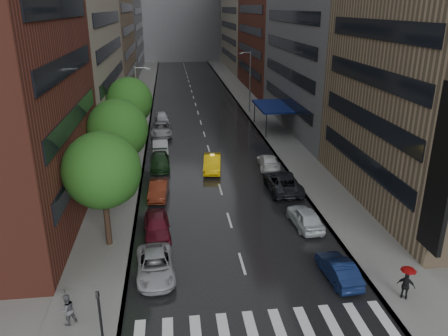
# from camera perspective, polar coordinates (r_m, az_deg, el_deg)

# --- Properties ---
(ground) EXTENTS (220.00, 220.00, 0.00)m
(ground) POSITION_cam_1_polar(r_m,az_deg,el_deg) (25.10, 3.92, -17.25)
(ground) COLOR gray
(ground) RESTS_ON ground
(road) EXTENTS (14.00, 140.00, 0.01)m
(road) POSITION_cam_1_polar(r_m,az_deg,el_deg) (71.25, -3.64, 7.95)
(road) COLOR black
(road) RESTS_ON ground
(sidewalk_left) EXTENTS (4.00, 140.00, 0.15)m
(sidewalk_left) POSITION_cam_1_polar(r_m,az_deg,el_deg) (71.29, -10.94, 7.68)
(sidewalk_left) COLOR gray
(sidewalk_left) RESTS_ON ground
(sidewalk_right) EXTENTS (4.00, 140.00, 0.15)m
(sidewalk_right) POSITION_cam_1_polar(r_m,az_deg,el_deg) (72.31, 3.57, 8.19)
(sidewalk_right) COLOR gray
(sidewalk_right) RESTS_ON ground
(crosswalk) EXTENTS (13.15, 2.80, 0.01)m
(crosswalk) POSITION_cam_1_polar(r_m,az_deg,el_deg) (23.61, 5.38, -20.10)
(crosswalk) COLOR silver
(crosswalk) RESTS_ON ground
(buildings_left) EXTENTS (8.00, 108.00, 38.00)m
(buildings_left) POSITION_cam_1_polar(r_m,az_deg,el_deg) (79.03, -15.99, 20.16)
(buildings_left) COLOR maroon
(buildings_left) RESTS_ON ground
(buildings_right) EXTENTS (8.05, 109.10, 36.00)m
(buildings_right) POSITION_cam_1_polar(r_m,az_deg,el_deg) (78.52, 7.47, 20.03)
(buildings_right) COLOR #937A5B
(buildings_right) RESTS_ON ground
(building_far) EXTENTS (40.00, 14.00, 32.00)m
(building_far) POSITION_cam_1_polar(r_m,az_deg,el_deg) (137.53, -5.70, 20.58)
(building_far) COLOR slate
(building_far) RESTS_ON ground
(tree_near) EXTENTS (5.02, 5.02, 7.99)m
(tree_near) POSITION_cam_1_polar(r_m,az_deg,el_deg) (28.88, -15.65, -0.32)
(tree_near) COLOR #382619
(tree_near) RESTS_ON ground
(tree_mid) EXTENTS (5.11, 5.11, 8.15)m
(tree_mid) POSITION_cam_1_polar(r_m,az_deg,el_deg) (37.98, -13.71, 4.95)
(tree_mid) COLOR #382619
(tree_mid) RESTS_ON ground
(tree_far) EXTENTS (5.08, 5.08, 8.09)m
(tree_far) POSITION_cam_1_polar(r_m,az_deg,el_deg) (49.78, -12.27, 8.60)
(tree_far) COLOR #382619
(tree_far) RESTS_ON ground
(taxi) EXTENTS (2.19, 4.85, 1.54)m
(taxi) POSITION_cam_1_polar(r_m,az_deg,el_deg) (43.07, -1.54, 0.66)
(taxi) COLOR yellow
(taxi) RESTS_ON ground
(parked_cars_left) EXTENTS (2.69, 42.22, 1.56)m
(parked_cars_left) POSITION_cam_1_polar(r_m,az_deg,el_deg) (44.30, -8.38, 0.96)
(parked_cars_left) COLOR #A3A3A8
(parked_cars_left) RESTS_ON ground
(parked_cars_right) EXTENTS (2.71, 23.68, 1.60)m
(parked_cars_right) POSITION_cam_1_polar(r_m,az_deg,el_deg) (36.90, 8.42, -3.09)
(parked_cars_right) COLOR #0D1A3F
(parked_cars_right) RESTS_ON ground
(ped_black_umbrella) EXTENTS (1.05, 1.03, 2.09)m
(ped_black_umbrella) POSITION_cam_1_polar(r_m,az_deg,el_deg) (24.11, -19.91, -16.30)
(ped_black_umbrella) COLOR #545359
(ped_black_umbrella) RESTS_ON sidewalk_left
(ped_red_umbrella) EXTENTS (1.00, 0.88, 2.01)m
(ped_red_umbrella) POSITION_cam_1_polar(r_m,az_deg,el_deg) (26.43, 22.78, -13.33)
(ped_red_umbrella) COLOR black
(ped_red_umbrella) RESTS_ON sidewalk_right
(traffic_light) EXTENTS (0.18, 0.15, 3.45)m
(traffic_light) POSITION_cam_1_polar(r_m,az_deg,el_deg) (21.38, -15.85, -18.25)
(traffic_light) COLOR black
(traffic_light) RESTS_ON sidewalk_left
(street_lamp_left) EXTENTS (1.74, 0.22, 9.00)m
(street_lamp_left) POSITION_cam_1_polar(r_m,az_deg,el_deg) (50.69, -11.14, 8.15)
(street_lamp_left) COLOR gray
(street_lamp_left) RESTS_ON sidewalk_left
(street_lamp_right) EXTENTS (1.74, 0.22, 9.00)m
(street_lamp_right) POSITION_cam_1_polar(r_m,az_deg,el_deg) (66.36, 3.35, 11.32)
(street_lamp_right) COLOR gray
(street_lamp_right) RESTS_ON sidewalk_right
(awning) EXTENTS (4.00, 8.00, 3.12)m
(awning) POSITION_cam_1_polar(r_m,az_deg,el_deg) (57.32, 6.35, 8.00)
(awning) COLOR navy
(awning) RESTS_ON sidewalk_right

